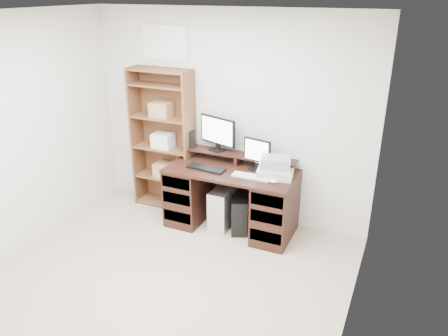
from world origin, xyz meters
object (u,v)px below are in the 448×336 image
Objects in this scene: printer at (275,173)px; tower_silver at (224,206)px; monitor_small at (257,153)px; tower_black at (239,212)px; monitor_wide at (218,132)px; bookshelf at (164,139)px; desk at (231,198)px.

tower_silver is (-0.61, -0.00, -0.55)m from printer.
monitor_small is 0.76m from tower_black.
monitor_wide is 0.28× the size of bookshelf.
tower_black is (-0.41, -0.01, -0.58)m from printer.
printer is at bearing -20.03° from tower_black.
bookshelf is at bearing 168.24° from desk.
monitor_wide is 0.77m from bookshelf.
monitor_small is at bearing 6.47° from monitor_wide.
desk is at bearing -143.66° from monitor_small.
bookshelf is (-0.93, 0.21, 0.67)m from tower_silver.
tower_black is (0.39, -0.23, -0.88)m from monitor_wide.
monitor_small is 0.32m from printer.
tower_black is 0.26× the size of bookshelf.
bookshelf is (-1.02, 0.21, 0.53)m from desk.
desk is at bearing -4.05° from tower_silver.
tower_black is at bearing -129.90° from monitor_small.
monitor_wide reaches higher than tower_silver.
desk is 0.66m from printer.
tower_black is 1.35m from bookshelf.
tower_black is at bearing -13.23° from monitor_wide.
desk is 0.80m from monitor_wide.
monitor_small is at bearing 24.98° from desk.
printer is at bearing 2.40° from monitor_wide.
printer is 0.21× the size of bookshelf.
tower_black is at bearing -1.09° from desk.
monitor_wide is at bearing 1.21° from bookshelf.
monitor_small is at bearing -4.05° from bookshelf.
tower_silver is (0.18, -0.22, -0.85)m from monitor_wide.
desk is 0.63m from monitor_small.
tower_silver is 0.20m from tower_black.
bookshelf reaches higher than tower_silver.
tower_silver is at bearing 170.59° from printer.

